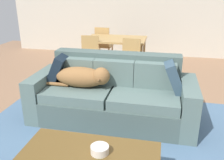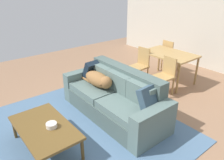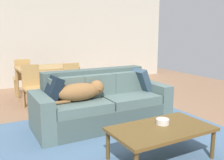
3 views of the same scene
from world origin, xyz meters
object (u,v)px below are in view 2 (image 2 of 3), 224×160
dining_chair_near_right (166,74)px  dining_table (169,56)px  throw_pillow_by_left_arm (93,70)px  throw_pillow_by_right_arm (150,99)px  dining_chair_far_left (169,54)px  couch (115,98)px  dining_chair_near_left (141,64)px  dog_on_left_cushion (99,80)px  bowl_on_coffee_table (51,125)px  coffee_table (45,129)px

dining_chair_near_right → dining_table: bearing=126.4°
throw_pillow_by_left_arm → dining_table: size_ratio=0.32×
throw_pillow_by_left_arm → dining_chair_near_right: 1.67m
throw_pillow_by_right_arm → dining_table: 2.37m
dining_chair_near_right → dining_chair_far_left: size_ratio=0.97×
dining_table → dining_chair_near_right: 0.77m
throw_pillow_by_left_arm → throw_pillow_by_right_arm: throw_pillow_by_right_arm is taller
couch → dining_chair_near_left: 1.76m
dog_on_left_cushion → throw_pillow_by_right_arm: size_ratio=2.16×
throw_pillow_by_left_arm → dining_chair_near_right: (0.87, 1.42, -0.19)m
dog_on_left_cushion → throw_pillow_by_left_arm: (-0.44, 0.16, 0.04)m
dining_table → dining_chair_near_left: size_ratio=1.46×
couch → bowl_on_coffee_table: couch is taller
throw_pillow_by_left_arm → dining_chair_far_left: dining_chair_far_left is taller
dining_chair_near_left → dining_chair_near_right: bearing=-10.0°
dining_chair_near_left → dining_chair_near_right: (0.86, -0.07, 0.00)m
bowl_on_coffee_table → dining_chair_far_left: (-0.97, 4.12, 0.05)m
throw_pillow_by_left_arm → dining_chair_far_left: bearing=89.5°
dining_table → dining_chair_near_right: (0.41, -0.62, -0.20)m
throw_pillow_by_left_arm → dining_chair_far_left: size_ratio=0.46×
throw_pillow_by_right_arm → dining_chair_near_left: 2.24m
couch → dining_table: couch is taller
dining_chair_near_right → throw_pillow_by_right_arm: bearing=-58.2°
dog_on_left_cushion → bowl_on_coffee_table: size_ratio=5.53×
throw_pillow_by_right_arm → dining_chair_near_right: 1.64m
throw_pillow_by_left_arm → bowl_on_coffee_table: bearing=-55.6°
bowl_on_coffee_table → dining_table: dining_table is taller
dining_table → coffee_table: bearing=-83.0°
throw_pillow_by_left_arm → coffee_table: size_ratio=0.34×
dining_chair_near_left → dining_chair_near_right: size_ratio=1.01×
throw_pillow_by_left_arm → dining_table: throw_pillow_by_left_arm is taller
couch → coffee_table: 1.47m
throw_pillow_by_right_arm → dining_chair_near_right: size_ratio=0.48×
throw_pillow_by_left_arm → bowl_on_coffee_table: (0.99, -1.45, -0.23)m
dining_chair_near_left → dining_chair_far_left: bearing=84.7°
dog_on_left_cushion → dining_chair_near_right: size_ratio=1.03×
couch → dog_on_left_cushion: bearing=-166.1°
dog_on_left_cushion → bowl_on_coffee_table: bearing=-66.2°
bowl_on_coffee_table → dining_chair_near_left: dining_chair_near_left is taller
dining_chair_far_left → bowl_on_coffee_table: bearing=105.7°
throw_pillow_by_right_arm → dining_chair_near_left: throw_pillow_by_right_arm is taller
dining_table → dining_chair_near_right: dining_chair_near_right is taller
dining_chair_far_left → dining_table: bearing=127.2°
coffee_table → bowl_on_coffee_table: (0.09, 0.08, 0.08)m
bowl_on_coffee_table → throw_pillow_by_right_arm: bearing=65.2°
couch → dining_chair_far_left: couch is taller
dog_on_left_cushion → coffee_table: bearing=-70.7°
dining_chair_near_right → dining_chair_near_left: bearing=178.0°
coffee_table → dining_chair_near_right: size_ratio=1.41×
couch → dog_on_left_cushion: 0.50m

